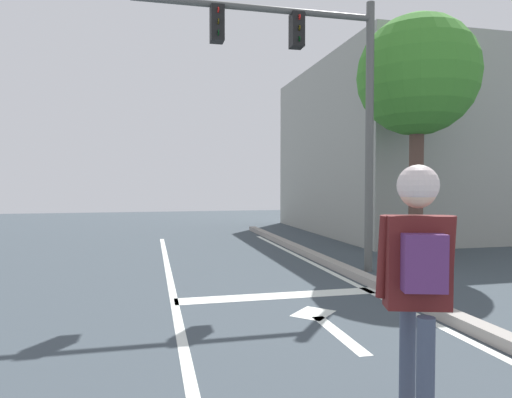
% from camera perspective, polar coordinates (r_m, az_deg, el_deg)
% --- Properties ---
extents(lane_line_center, '(0.12, 20.00, 0.01)m').
position_cam_1_polar(lane_line_center, '(4.80, -8.85, -19.55)').
color(lane_line_center, silver).
rests_on(lane_line_center, ground).
extents(lane_line_curbside, '(0.12, 20.00, 0.01)m').
position_cam_1_polar(lane_line_curbside, '(5.90, 24.39, -15.53)').
color(lane_line_curbside, silver).
rests_on(lane_line_curbside, ground).
extents(stop_bar, '(3.27, 0.40, 0.01)m').
position_cam_1_polar(stop_bar, '(7.22, 3.11, -12.11)').
color(stop_bar, silver).
rests_on(stop_bar, ground).
extents(lane_arrow_stem, '(0.16, 1.40, 0.01)m').
position_cam_1_polar(lane_arrow_stem, '(5.58, 10.42, -16.42)').
color(lane_arrow_stem, silver).
rests_on(lane_arrow_stem, ground).
extents(lane_arrow_head, '(0.71, 0.71, 0.01)m').
position_cam_1_polar(lane_arrow_head, '(6.33, 7.25, -14.15)').
color(lane_arrow_head, silver).
rests_on(lane_arrow_head, ground).
extents(curb_strip, '(0.24, 24.00, 0.14)m').
position_cam_1_polar(curb_strip, '(6.03, 26.35, -14.51)').
color(curb_strip, '#9C958D').
rests_on(curb_strip, ground).
extents(skater, '(0.48, 0.64, 1.80)m').
position_cam_1_polar(skater, '(3.12, 19.78, -7.64)').
color(skater, '#3F4A60').
rests_on(skater, skateboard).
extents(traffic_signal_mast, '(4.64, 0.34, 5.32)m').
position_cam_1_polar(traffic_signal_mast, '(8.99, 7.13, 15.04)').
color(traffic_signal_mast, '#575855').
rests_on(traffic_signal_mast, ground).
extents(roadside_tree, '(2.69, 2.69, 5.54)m').
position_cam_1_polar(roadside_tree, '(11.09, 19.74, 14.31)').
color(roadside_tree, brown).
rests_on(roadside_tree, ground).
extents(building_block, '(9.81, 8.68, 5.92)m').
position_cam_1_polar(building_block, '(18.24, 22.15, 5.62)').
color(building_block, '#999B93').
rests_on(building_block, ground).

